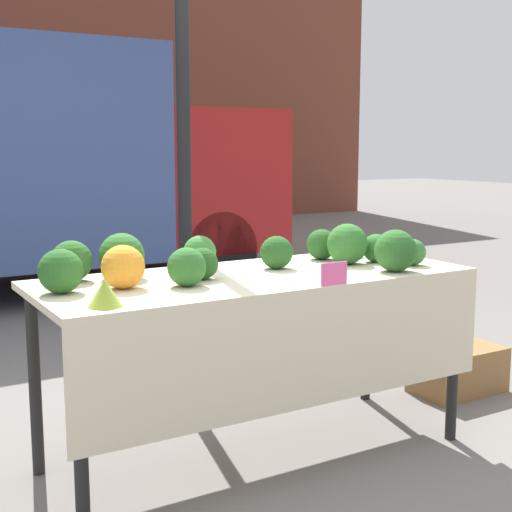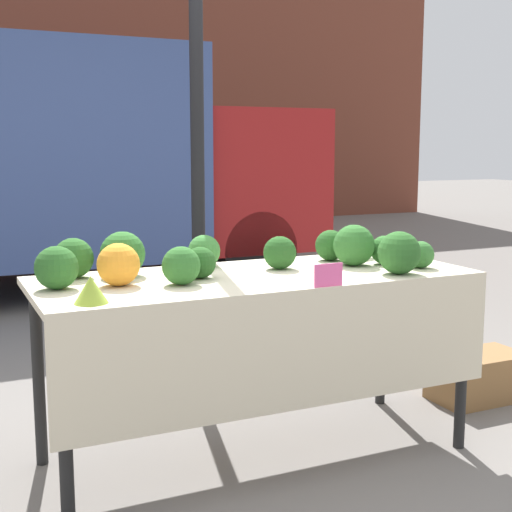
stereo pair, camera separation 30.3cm
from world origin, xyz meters
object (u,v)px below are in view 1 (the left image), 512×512
(parked_truck, at_px, (34,163))
(price_sign, at_px, (334,274))
(orange_cauliflower, at_px, (123,267))
(produce_crate, at_px, (458,370))

(parked_truck, xyz_separation_m, price_sign, (0.03, -4.66, -0.34))
(orange_cauliflower, height_order, price_sign, orange_cauliflower)
(orange_cauliflower, bearing_deg, price_sign, -25.72)
(parked_truck, bearing_deg, orange_cauliflower, -99.33)
(parked_truck, height_order, orange_cauliflower, parked_truck)
(price_sign, height_order, produce_crate, price_sign)
(parked_truck, xyz_separation_m, produce_crate, (1.28, -4.16, -1.08))
(parked_truck, relative_size, price_sign, 33.24)
(price_sign, distance_m, produce_crate, 1.53)
(parked_truck, height_order, price_sign, parked_truck)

